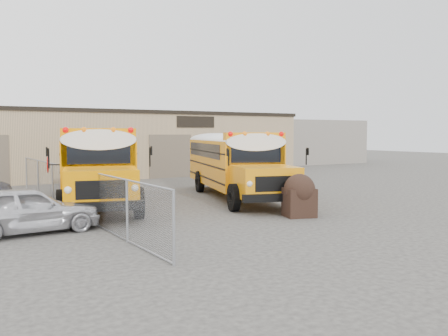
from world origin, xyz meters
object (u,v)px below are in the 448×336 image
school_bus_left (94,154)px  school_bus_right (206,154)px  tarp_bundle (299,195)px  car_silver (27,210)px

school_bus_left → school_bus_right: bearing=-14.6°
school_bus_left → school_bus_right: (6.46, -1.68, -0.09)m
tarp_bundle → school_bus_left: bearing=103.2°
car_silver → school_bus_right: bearing=-53.2°
school_bus_right → car_silver: school_bus_right is taller
tarp_bundle → school_bus_right: bearing=75.9°
school_bus_left → school_bus_right: 6.68m
school_bus_right → car_silver: bearing=-139.6°
school_bus_left → car_silver: (-5.86, -12.16, -1.18)m
school_bus_left → tarp_bundle: (3.32, -14.17, -1.10)m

